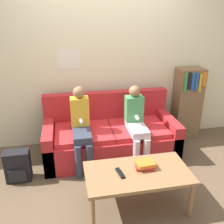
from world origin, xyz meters
TOP-DOWN VIEW (x-y plane):
  - ground_plane at (0.00, 0.00)m, footprint 10.00×10.00m
  - wall_back at (-0.00, 1.05)m, footprint 8.00×0.06m
  - couch at (0.00, 0.55)m, footprint 1.86×0.84m
  - coffee_table at (0.09, -0.56)m, footprint 1.09×0.58m
  - person_left at (-0.42, 0.34)m, footprint 0.24×0.57m
  - person_right at (0.32, 0.34)m, footprint 0.24×0.57m
  - tv_remote at (-0.10, -0.56)m, footprint 0.07×0.17m
  - book_stack at (0.18, -0.51)m, footprint 0.21×0.16m
  - bookshelf at (1.33, 0.86)m, footprint 0.41×0.31m
  - backpack at (-1.24, 0.14)m, footprint 0.30×0.20m

SIDE VIEW (x-z plane):
  - ground_plane at x=0.00m, z-range 0.00..0.00m
  - backpack at x=-1.24m, z-range 0.00..0.40m
  - couch at x=0.00m, z-range -0.15..0.71m
  - coffee_table at x=0.09m, z-range 0.18..0.62m
  - tv_remote at x=-0.10m, z-range 0.44..0.46m
  - book_stack at x=0.18m, z-range 0.44..0.52m
  - person_right at x=0.32m, z-range 0.05..1.10m
  - bookshelf at x=1.33m, z-range 0.00..1.16m
  - person_left at x=-0.42m, z-range 0.05..1.13m
  - wall_back at x=0.00m, z-range 0.00..2.60m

